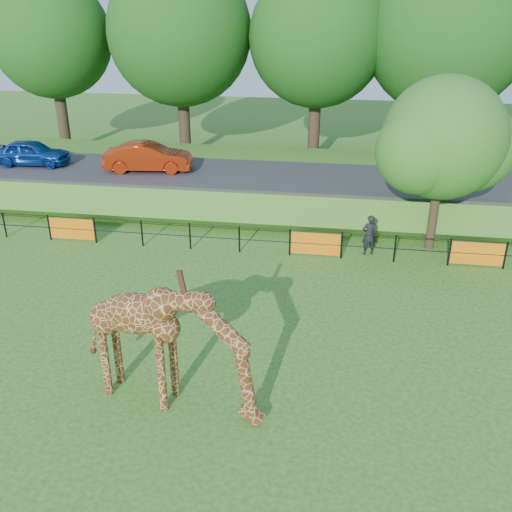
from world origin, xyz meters
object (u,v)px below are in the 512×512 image
object	(u,v)px
car_red	(148,157)
visitor	(369,235)
tree_east	(446,143)
car_blue	(31,153)
giraffe	(171,347)

from	to	relation	value
car_red	visitor	distance (m)	11.85
car_red	tree_east	distance (m)	13.95
car_blue	tree_east	world-z (taller)	tree_east
car_red	visitor	world-z (taller)	car_red
giraffe	tree_east	xyz separation A→B (m)	(7.53, 10.94, 2.61)
car_blue	visitor	xyz separation A→B (m)	(16.75, -5.29, -1.25)
giraffe	car_blue	size ratio (longest dim) A/B	1.25
car_blue	car_red	xyz separation A→B (m)	(6.18, -0.10, 0.05)
visitor	tree_east	size ratio (longest dim) A/B	0.24
car_red	visitor	xyz separation A→B (m)	(10.58, -5.19, -1.30)
car_blue	visitor	world-z (taller)	car_blue
giraffe	car_blue	world-z (taller)	giraffe
giraffe	car_red	bearing A→B (deg)	122.61
giraffe	car_red	xyz separation A→B (m)	(-5.61, 15.08, 0.44)
giraffe	tree_east	world-z (taller)	tree_east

